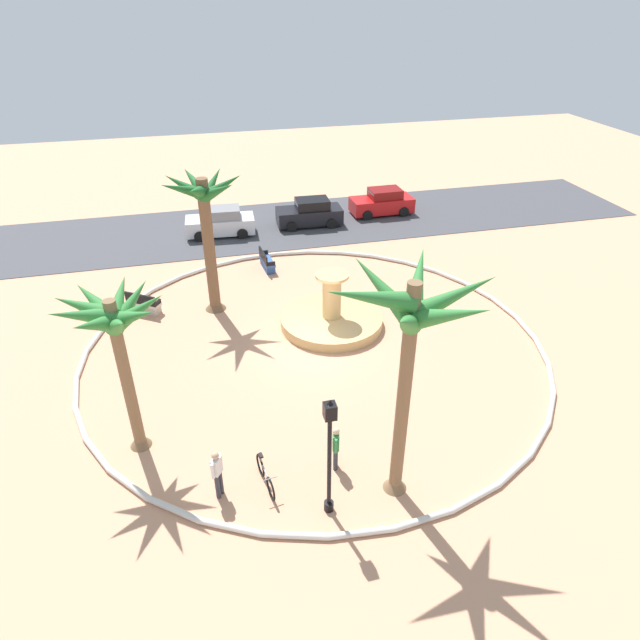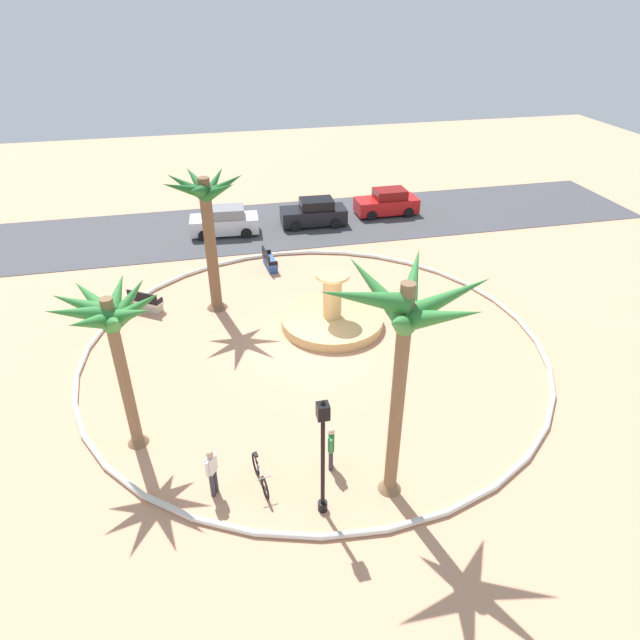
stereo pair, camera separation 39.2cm
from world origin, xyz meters
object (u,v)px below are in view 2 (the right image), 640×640
Objects in this scene: lamppost at (323,449)px; parked_car_second at (314,213)px; fountain at (332,318)px; person_cyclist_helmet at (212,470)px; parked_car_third at (387,203)px; palm_tree_by_curb at (111,325)px; bench_east at (146,303)px; palm_tree_near_fountain at (206,212)px; bench_west at (270,262)px; person_cyclist_photo at (331,446)px; parked_car_leftmost at (225,222)px; palm_tree_mid_plaza at (404,330)px; bicycle_red_frame at (260,475)px.

lamppost is 22.01m from parked_car_second.
person_cyclist_helmet is (-5.66, -8.42, 0.61)m from fountain.
person_cyclist_helmet is at bearing 156.60° from lamppost.
parked_car_second is 5.08m from parked_car_third.
parked_car_third is (12.44, 21.00, -0.18)m from person_cyclist_helmet.
bench_east is at bearing 90.20° from palm_tree_by_curb.
palm_tree_by_curb is (-3.13, -8.41, -0.08)m from palm_tree_near_fountain.
palm_tree_by_curb is at bearing -117.19° from bench_west.
bench_east is 12.85m from person_cyclist_photo.
palm_tree_by_curb is (-8.00, -5.70, 4.22)m from fountain.
palm_tree_near_fountain is 11.76m from person_cyclist_helmet.
lamppost is 0.99× the size of parked_car_leftmost.
parked_car_second reaches higher than bench_west.
palm_tree_by_curb is at bearing 142.93° from lamppost.
palm_tree_near_fountain is 12.89m from palm_tree_mid_plaza.
parked_car_second is (9.80, 8.59, 0.43)m from bench_east.
fountain is at bearing -72.10° from parked_car_leftmost.
parked_car_leftmost is at bearing 88.38° from bicycle_red_frame.
bench_west is at bearing 75.45° from person_cyclist_helmet.
fountain is at bearing 86.56° from palm_tree_mid_plaza.
lamppost is (2.19, -12.42, -2.28)m from palm_tree_near_fountain.
palm_tree_mid_plaza is 4.49× the size of bench_east.
person_cyclist_helmet is at bearing -49.37° from palm_tree_by_curb.
lamppost is 3.54m from person_cyclist_helmet.
bench_east is (-3.16, 0.48, -4.30)m from palm_tree_near_fountain.
person_cyclist_helmet is at bearing 169.15° from palm_tree_mid_plaza.
fountain reaches higher than parked_car_third.
palm_tree_near_fountain reaches higher than person_cyclist_photo.
palm_tree_by_curb reaches higher than bicycle_red_frame.
lamppost is (-0.85, -16.02, 2.02)m from bench_west.
parked_car_second is 1.01× the size of parked_car_third.
lamppost is 2.37× the size of bicycle_red_frame.
parked_car_leftmost reaches higher than bench_west.
palm_tree_near_fountain reaches higher than palm_tree_by_curb.
palm_tree_mid_plaza is at bearing -85.37° from bench_west.
palm_tree_by_curb reaches higher than parked_car_second.
bicycle_red_frame is 1.00× the size of person_cyclist_helmet.
parked_car_second is (5.50, 0.24, 0.00)m from parked_car_leftmost.
bench_east and bench_west have the same top height.
bench_east is at bearing -117.25° from parked_car_leftmost.
bench_west is at bearing -70.14° from parked_car_leftmost.
bicycle_red_frame is 0.42× the size of parked_car_leftmost.
palm_tree_by_curb is 18.16m from parked_car_leftmost.
bench_east is 11.87m from person_cyclist_helmet.
palm_tree_by_curb is 7.40m from person_cyclist_photo.
parked_car_third is (11.66, 9.86, -3.87)m from palm_tree_near_fountain.
palm_tree_mid_plaza reaches higher than fountain.
palm_tree_near_fountain is at bearing 99.98° from lamppost.
bench_west reaches higher than bicycle_red_frame.
bench_west is at bearing 89.07° from person_cyclist_photo.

